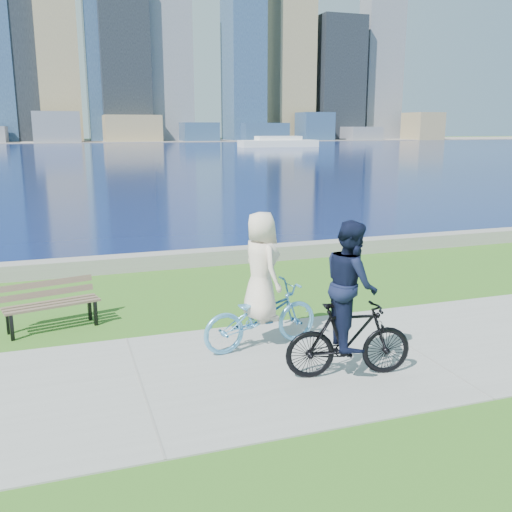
{
  "coord_description": "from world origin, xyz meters",
  "views": [
    {
      "loc": [
        -0.77,
        -6.83,
        3.24
      ],
      "look_at": [
        2.25,
        2.09,
        1.1
      ],
      "focal_mm": 40.0,
      "sensor_mm": 36.0,
      "label": 1
    }
  ],
  "objects": [
    {
      "name": "ground",
      "position": [
        0.0,
        0.0,
        0.0
      ],
      "size": [
        320.0,
        320.0,
        0.0
      ],
      "primitive_type": "plane",
      "color": "#2E6219",
      "rests_on": "ground"
    },
    {
      "name": "bay_water",
      "position": [
        0.0,
        72.0,
        0.0
      ],
      "size": [
        320.0,
        131.0,
        0.01
      ],
      "primitive_type": "cube",
      "color": "#0B1849",
      "rests_on": "ground"
    },
    {
      "name": "cyclist_woman",
      "position": [
        1.88,
        0.76,
        0.78
      ],
      "size": [
        0.92,
        1.92,
        2.04
      ],
      "rotation": [
        0.0,
        0.0,
        1.72
      ],
      "color": "#5CAADF",
      "rests_on": "ground"
    },
    {
      "name": "ferry_far",
      "position": [
        33.08,
        81.64,
        0.73
      ],
      "size": [
        12.86,
        3.68,
        1.75
      ],
      "color": "white",
      "rests_on": "ground"
    },
    {
      "name": "park_bench",
      "position": [
        -1.1,
        2.67,
        0.47
      ],
      "size": [
        1.57,
        0.85,
        0.77
      ],
      "rotation": [
        0.0,
        0.0,
        0.24
      ],
      "color": "black",
      "rests_on": "ground"
    },
    {
      "name": "far_shore",
      "position": [
        0.0,
        130.0,
        0.06
      ],
      "size": [
        320.0,
        30.0,
        0.12
      ],
      "primitive_type": "cube",
      "color": "gray",
      "rests_on": "ground"
    },
    {
      "name": "city_skyline",
      "position": [
        3.95,
        129.1,
        21.83
      ],
      "size": [
        177.98,
        21.9,
        76.0
      ],
      "color": "navy",
      "rests_on": "ground"
    },
    {
      "name": "concrete_path",
      "position": [
        0.0,
        0.0,
        0.01
      ],
      "size": [
        80.0,
        3.5,
        0.02
      ],
      "primitive_type": "cube",
      "color": "gray",
      "rests_on": "ground"
    },
    {
      "name": "cyclist_man",
      "position": [
        2.63,
        -0.58,
        0.9
      ],
      "size": [
        0.78,
        1.74,
        2.08
      ],
      "rotation": [
        0.0,
        0.0,
        1.39
      ],
      "color": "black",
      "rests_on": "ground"
    },
    {
      "name": "seawall",
      "position": [
        0.0,
        6.2,
        0.17
      ],
      "size": [
        90.0,
        0.5,
        0.35
      ],
      "primitive_type": "cube",
      "color": "gray",
      "rests_on": "ground"
    }
  ]
}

